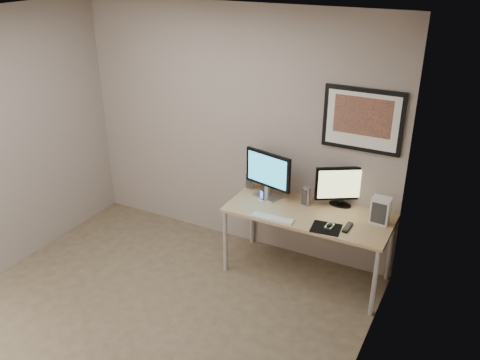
{
  "coord_description": "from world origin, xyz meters",
  "views": [
    {
      "loc": [
        2.41,
        -2.81,
        3.08
      ],
      "look_at": [
        0.38,
        1.1,
        1.04
      ],
      "focal_mm": 38.0,
      "sensor_mm": 36.0,
      "label": 1
    }
  ],
  "objects_px": {
    "desk": "(308,218)",
    "keyboard": "(273,218)",
    "speaker_right": "(306,196)",
    "speaker_left": "(250,180)",
    "fan_unit": "(381,211)",
    "monitor_tv": "(342,185)",
    "framed_art": "(363,120)",
    "monitor_large": "(268,173)",
    "phone_dock": "(262,195)"
  },
  "relations": [
    {
      "from": "fan_unit",
      "to": "monitor_large",
      "type": "bearing_deg",
      "value": -176.95
    },
    {
      "from": "framed_art",
      "to": "monitor_large",
      "type": "relative_size",
      "value": 1.41
    },
    {
      "from": "desk",
      "to": "phone_dock",
      "type": "relative_size",
      "value": 13.27
    },
    {
      "from": "speaker_left",
      "to": "fan_unit",
      "type": "relative_size",
      "value": 0.77
    },
    {
      "from": "framed_art",
      "to": "fan_unit",
      "type": "bearing_deg",
      "value": -36.43
    },
    {
      "from": "framed_art",
      "to": "phone_dock",
      "type": "bearing_deg",
      "value": -159.77
    },
    {
      "from": "speaker_right",
      "to": "fan_unit",
      "type": "relative_size",
      "value": 0.74
    },
    {
      "from": "fan_unit",
      "to": "framed_art",
      "type": "bearing_deg",
      "value": 146.7
    },
    {
      "from": "framed_art",
      "to": "desk",
      "type": "bearing_deg",
      "value": -136.54
    },
    {
      "from": "monitor_large",
      "to": "speaker_right",
      "type": "height_order",
      "value": "monitor_large"
    },
    {
      "from": "desk",
      "to": "monitor_tv",
      "type": "relative_size",
      "value": 3.41
    },
    {
      "from": "speaker_right",
      "to": "keyboard",
      "type": "height_order",
      "value": "speaker_right"
    },
    {
      "from": "framed_art",
      "to": "monitor_tv",
      "type": "distance_m",
      "value": 0.68
    },
    {
      "from": "monitor_large",
      "to": "monitor_tv",
      "type": "distance_m",
      "value": 0.74
    },
    {
      "from": "desk",
      "to": "monitor_tv",
      "type": "height_order",
      "value": "monitor_tv"
    },
    {
      "from": "monitor_tv",
      "to": "speaker_right",
      "type": "height_order",
      "value": "monitor_tv"
    },
    {
      "from": "desk",
      "to": "phone_dock",
      "type": "xyz_separation_m",
      "value": [
        -0.51,
        0.01,
        0.13
      ]
    },
    {
      "from": "desk",
      "to": "keyboard",
      "type": "xyz_separation_m",
      "value": [
        -0.25,
        -0.28,
        0.07
      ]
    },
    {
      "from": "framed_art",
      "to": "fan_unit",
      "type": "height_order",
      "value": "framed_art"
    },
    {
      "from": "speaker_left",
      "to": "speaker_right",
      "type": "height_order",
      "value": "speaker_left"
    },
    {
      "from": "keyboard",
      "to": "framed_art",
      "type": "bearing_deg",
      "value": 42.7
    },
    {
      "from": "fan_unit",
      "to": "monitor_tv",
      "type": "bearing_deg",
      "value": 161.68
    },
    {
      "from": "desk",
      "to": "fan_unit",
      "type": "relative_size",
      "value": 6.18
    },
    {
      "from": "desk",
      "to": "speaker_right",
      "type": "relative_size",
      "value": 8.32
    },
    {
      "from": "framed_art",
      "to": "keyboard",
      "type": "distance_m",
      "value": 1.24
    },
    {
      "from": "framed_art",
      "to": "phone_dock",
      "type": "distance_m",
      "value": 1.24
    },
    {
      "from": "monitor_large",
      "to": "desk",
      "type": "bearing_deg",
      "value": 1.41
    },
    {
      "from": "monitor_large",
      "to": "fan_unit",
      "type": "distance_m",
      "value": 1.16
    },
    {
      "from": "monitor_large",
      "to": "speaker_left",
      "type": "height_order",
      "value": "monitor_large"
    },
    {
      "from": "monitor_tv",
      "to": "fan_unit",
      "type": "relative_size",
      "value": 1.81
    },
    {
      "from": "framed_art",
      "to": "speaker_left",
      "type": "bearing_deg",
      "value": -173.92
    },
    {
      "from": "desk",
      "to": "speaker_left",
      "type": "height_order",
      "value": "speaker_left"
    },
    {
      "from": "monitor_large",
      "to": "phone_dock",
      "type": "height_order",
      "value": "monitor_large"
    },
    {
      "from": "phone_dock",
      "to": "monitor_tv",
      "type": "bearing_deg",
      "value": 41.28
    },
    {
      "from": "phone_dock",
      "to": "keyboard",
      "type": "xyz_separation_m",
      "value": [
        0.26,
        -0.3,
        -0.05
      ]
    },
    {
      "from": "speaker_right",
      "to": "keyboard",
      "type": "distance_m",
      "value": 0.46
    },
    {
      "from": "speaker_left",
      "to": "phone_dock",
      "type": "bearing_deg",
      "value": -45.78
    },
    {
      "from": "speaker_left",
      "to": "fan_unit",
      "type": "bearing_deg",
      "value": -9.77
    },
    {
      "from": "speaker_right",
      "to": "monitor_large",
      "type": "bearing_deg",
      "value": -170.5
    },
    {
      "from": "desk",
      "to": "keyboard",
      "type": "relative_size",
      "value": 3.85
    },
    {
      "from": "framed_art",
      "to": "keyboard",
      "type": "relative_size",
      "value": 1.8
    },
    {
      "from": "monitor_large",
      "to": "speaker_right",
      "type": "distance_m",
      "value": 0.45
    },
    {
      "from": "fan_unit",
      "to": "speaker_right",
      "type": "bearing_deg",
      "value": -179.0
    },
    {
      "from": "speaker_left",
      "to": "phone_dock",
      "type": "height_order",
      "value": "speaker_left"
    },
    {
      "from": "fan_unit",
      "to": "desk",
      "type": "bearing_deg",
      "value": -167.81
    },
    {
      "from": "desk",
      "to": "monitor_tv",
      "type": "xyz_separation_m",
      "value": [
        0.23,
        0.27,
        0.29
      ]
    },
    {
      "from": "phone_dock",
      "to": "framed_art",
      "type": "bearing_deg",
      "value": 42.15
    },
    {
      "from": "keyboard",
      "to": "monitor_tv",
      "type": "bearing_deg",
      "value": 46.36
    },
    {
      "from": "monitor_large",
      "to": "keyboard",
      "type": "height_order",
      "value": "monitor_large"
    },
    {
      "from": "desk",
      "to": "framed_art",
      "type": "relative_size",
      "value": 2.13
    }
  ]
}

